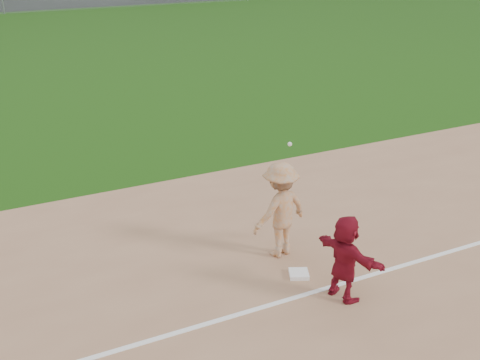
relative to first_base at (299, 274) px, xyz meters
name	(u,v)px	position (x,y,z in m)	size (l,w,h in m)	color
ground	(277,275)	(-0.32, 0.23, -0.06)	(160.00, 160.00, 0.00)	#1C490E
foul_line	(300,296)	(-0.32, -0.57, -0.03)	(60.00, 0.10, 0.01)	white
first_base	(299,274)	(0.00, 0.00, 0.00)	(0.34, 0.34, 0.08)	white
base_runner	(345,258)	(0.31, -0.90, 0.72)	(1.40, 0.45, 1.51)	maroon
first_base_play	(280,210)	(0.09, 0.86, 0.89)	(1.32, 0.94, 2.42)	#9E9EA1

